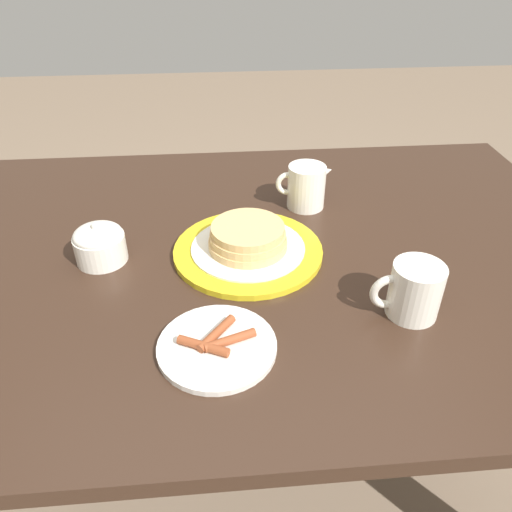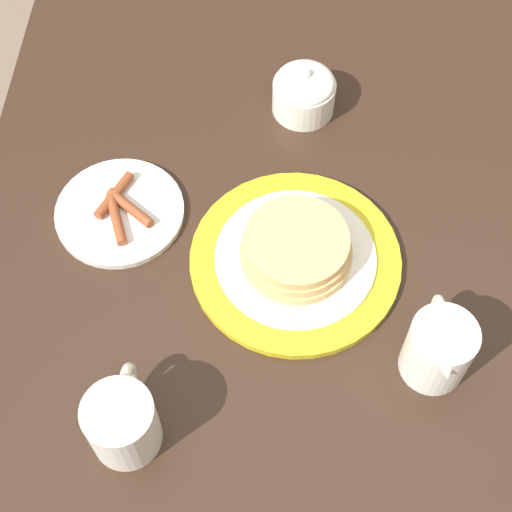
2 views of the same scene
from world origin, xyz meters
name	(u,v)px [view 1 (image 1 of 2)]	position (x,y,z in m)	size (l,w,h in m)	color
ground_plane	(266,463)	(0.00, 0.00, 0.00)	(8.00, 8.00, 0.00)	#7A6651
dining_table	(269,292)	(0.00, 0.00, 0.61)	(1.33, 0.94, 0.72)	#332116
pancake_plate	(248,244)	(0.04, 0.02, 0.74)	(0.28, 0.28, 0.06)	gold
side_plate_bacon	(217,346)	(0.11, 0.26, 0.73)	(0.18, 0.18, 0.02)	silver
coffee_mug	(413,290)	(-0.21, 0.21, 0.77)	(0.12, 0.08, 0.09)	silver
creamer_pitcher	(307,186)	(-0.10, -0.16, 0.77)	(0.12, 0.08, 0.10)	silver
sugar_bowl	(100,243)	(0.32, 0.01, 0.76)	(0.09, 0.09, 0.08)	silver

